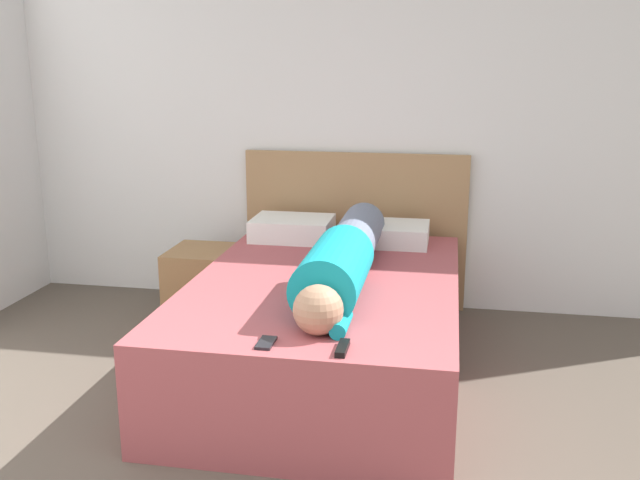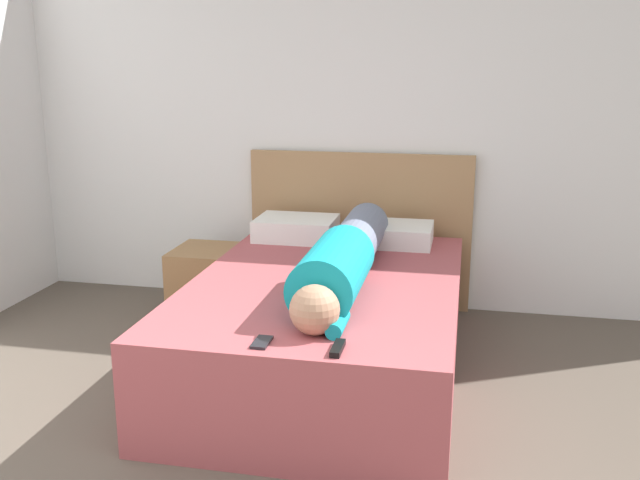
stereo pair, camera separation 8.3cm
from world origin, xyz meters
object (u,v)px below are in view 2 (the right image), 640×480
object	(u,v)px
nightstand	(205,282)
pillow_second	(394,234)
bed	(326,326)
tv_remote	(338,348)
pillow_near_headboard	(296,228)
cell_phone	(262,342)
person_lying	(344,259)

from	to	relation	value
nightstand	pillow_second	distance (m)	1.27
bed	tv_remote	distance (m)	0.99
bed	pillow_second	world-z (taller)	pillow_second
pillow_second	tv_remote	distance (m)	1.73
pillow_near_headboard	pillow_second	size ratio (longest dim) A/B	1.05
nightstand	cell_phone	xyz separation A→B (m)	(0.87, -1.61, 0.30)
pillow_near_headboard	bed	bearing A→B (deg)	-66.17
bed	pillow_near_headboard	world-z (taller)	pillow_near_headboard
person_lying	cell_phone	bearing A→B (deg)	-102.74
nightstand	person_lying	distance (m)	1.38
pillow_second	cell_phone	world-z (taller)	pillow_second
pillow_second	person_lying	bearing A→B (deg)	-100.30
bed	nightstand	xyz separation A→B (m)	(-0.95, 0.70, -0.04)
bed	cell_phone	size ratio (longest dim) A/B	15.91
bed	pillow_second	bearing A→B (deg)	71.79
pillow_second	bed	bearing A→B (deg)	-108.21
pillow_near_headboard	tv_remote	bearing A→B (deg)	-71.18
tv_remote	cell_phone	xyz separation A→B (m)	(-0.32, 0.01, -0.01)
person_lying	tv_remote	bearing A→B (deg)	-81.46
pillow_near_headboard	cell_phone	world-z (taller)	pillow_near_headboard
cell_phone	nightstand	bearing A→B (deg)	118.35
tv_remote	cell_phone	bearing A→B (deg)	177.91
person_lying	tv_remote	distance (m)	0.86
pillow_near_headboard	pillow_second	bearing A→B (deg)	0.00
bed	pillow_near_headboard	distance (m)	0.94
cell_phone	tv_remote	bearing A→B (deg)	-2.09
person_lying	tv_remote	size ratio (longest dim) A/B	11.11
tv_remote	cell_phone	size ratio (longest dim) A/B	1.15
tv_remote	person_lying	bearing A→B (deg)	98.54
nightstand	cell_phone	bearing A→B (deg)	-61.65
nightstand	tv_remote	distance (m)	2.03
pillow_near_headboard	pillow_second	xyz separation A→B (m)	(0.62, 0.00, -0.01)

